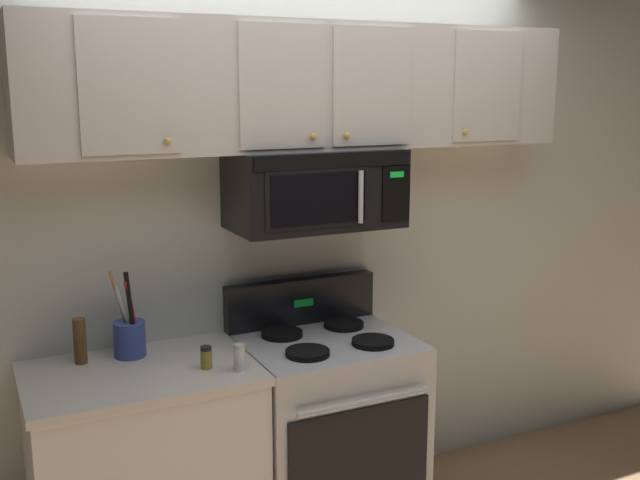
{
  "coord_description": "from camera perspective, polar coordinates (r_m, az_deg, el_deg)",
  "views": [
    {
      "loc": [
        -1.44,
        -2.5,
        2.03
      ],
      "look_at": [
        0.0,
        0.49,
        1.35
      ],
      "focal_mm": 42.52,
      "sensor_mm": 36.0,
      "label": 1
    }
  ],
  "objects": [
    {
      "name": "back_wall",
      "position": [
        3.66,
        -2.04,
        0.85
      ],
      "size": [
        5.2,
        0.1,
        2.7
      ],
      "primitive_type": "cube",
      "color": "silver",
      "rests_on": "ground_plane"
    },
    {
      "name": "stove_range",
      "position": [
        3.62,
        0.47,
        -14.02
      ],
      "size": [
        0.76,
        0.69,
        1.12
      ],
      "color": "#B7BABF",
      "rests_on": "ground_plane"
    },
    {
      "name": "over_range_microwave",
      "position": [
        3.4,
        -0.37,
        3.87
      ],
      "size": [
        0.76,
        0.43,
        0.35
      ],
      "color": "black"
    },
    {
      "name": "upper_cabinets",
      "position": [
        3.4,
        -0.61,
        11.48
      ],
      "size": [
        2.5,
        0.36,
        0.55
      ],
      "color": "#BCB7AD"
    },
    {
      "name": "counter_segment",
      "position": [
        3.38,
        -13.02,
        -16.55
      ],
      "size": [
        0.93,
        0.65,
        0.9
      ],
      "color": "silver",
      "rests_on": "ground_plane"
    },
    {
      "name": "utensil_crock_blue",
      "position": [
        3.33,
        -14.15,
        -6.98
      ],
      "size": [
        0.14,
        0.13,
        0.38
      ],
      "color": "#384C9E",
      "rests_on": "counter_segment"
    },
    {
      "name": "salt_shaker",
      "position": [
        3.1,
        -6.09,
        -8.79
      ],
      "size": [
        0.05,
        0.05,
        0.11
      ],
      "color": "white",
      "rests_on": "counter_segment"
    },
    {
      "name": "pepper_mill",
      "position": [
        3.3,
        -17.62,
        -7.25
      ],
      "size": [
        0.05,
        0.05,
        0.19
      ],
      "primitive_type": "cylinder",
      "color": "brown",
      "rests_on": "counter_segment"
    },
    {
      "name": "spice_jar",
      "position": [
        3.14,
        -8.56,
        -8.73
      ],
      "size": [
        0.05,
        0.05,
        0.09
      ],
      "color": "olive",
      "rests_on": "counter_segment"
    }
  ]
}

